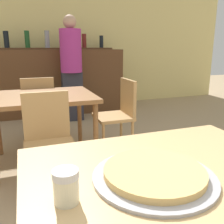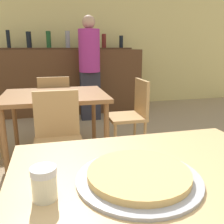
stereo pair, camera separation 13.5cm
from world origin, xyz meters
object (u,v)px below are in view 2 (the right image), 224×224
(chair_far_side_front, at_px, (58,135))
(pizza_tray, at_px, (139,176))
(chair_far_side_right, at_px, (133,111))
(cheese_shaker, at_px, (44,183))
(person_standing, at_px, (90,65))
(chair_far_side_back, at_px, (55,104))

(chair_far_side_front, xyz_separation_m, pizza_tray, (0.24, -1.29, 0.29))
(chair_far_side_front, bearing_deg, pizza_tray, -79.51)
(chair_far_side_front, height_order, chair_far_side_right, same)
(cheese_shaker, bearing_deg, chair_far_side_front, 86.90)
(cheese_shaker, bearing_deg, chair_far_side_right, 64.27)
(chair_far_side_right, distance_m, cheese_shaker, 2.15)
(pizza_tray, bearing_deg, chair_far_side_front, 100.49)
(chair_far_side_right, distance_m, pizza_tray, 2.00)
(chair_far_side_front, distance_m, person_standing, 2.19)
(chair_far_side_front, height_order, chair_far_side_back, same)
(cheese_shaker, xyz_separation_m, person_standing, (0.67, 3.39, 0.09))
(chair_far_side_front, relative_size, pizza_tray, 1.97)
(pizza_tray, bearing_deg, chair_far_side_right, 71.94)
(chair_far_side_right, relative_size, person_standing, 0.50)
(person_standing, bearing_deg, chair_far_side_right, -80.28)
(chair_far_side_back, height_order, chair_far_side_right, same)
(chair_far_side_back, bearing_deg, cheese_shaker, 88.37)
(chair_far_side_back, distance_m, cheese_shaker, 2.53)
(pizza_tray, height_order, person_standing, person_standing)
(chair_far_side_back, bearing_deg, chair_far_side_front, 90.00)
(chair_far_side_right, bearing_deg, cheese_shaker, -25.73)
(cheese_shaker, height_order, person_standing, person_standing)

